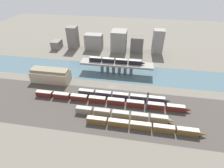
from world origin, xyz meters
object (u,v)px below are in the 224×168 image
Objects in this scene: train_yard_near at (143,126)px; train_yard_far at (109,101)px; warehouse_building at (51,75)px; train_yard_mid at (122,115)px; train_yard_outer at (123,96)px; train_on_bridge at (116,61)px; signal_tower at (147,102)px.

train_yard_near is 0.64× the size of train_yard_far.
train_yard_far is at bearing -21.40° from warehouse_building.
warehouse_building is at bearing 152.91° from train_yard_mid.
train_yard_mid reaches higher than train_yard_outer.
train_yard_far is 1.63× the size of train_yard_outer.
train_yard_near is 2.24× the size of warehouse_building.
warehouse_building is at bearing -156.96° from train_on_bridge.
signal_tower is at bearing -29.95° from train_yard_outer.
signal_tower is (72.46, -21.14, 1.69)m from warehouse_building.
train_yard_outer is at bearing 150.05° from signal_tower.
train_on_bridge is at bearing 23.04° from warehouse_building.
train_on_bridge is 0.73× the size of train_yard_outer.
train_on_bridge is 1.56× the size of warehouse_building.
train_on_bridge reaches higher than train_yard_mid.
train_yard_outer is (8.30, 6.90, -0.23)m from train_yard_far.
train_on_bridge is 62.22m from train_yard_near.
warehouse_building reaches higher than train_yard_outer.
train_yard_near is 28.44m from train_yard_outer.
warehouse_building is at bearing 167.98° from train_yard_outer.
train_yard_far is at bearing 132.92° from train_yard_mid.
train_yard_mid is 18.06m from train_yard_outer.
warehouse_building is at bearing 163.73° from signal_tower.
warehouse_building reaches higher than train_yard_far.
train_yard_near is at bearing -60.39° from train_yard_outer.
signal_tower is (15.73, -9.06, 4.80)m from train_yard_outer.
train_on_bridge reaches higher than train_yard_near.
warehouse_building is (-58.70, 30.03, 2.81)m from train_yard_mid.
train_yard_mid is 15.09m from train_yard_far.
train_yard_mid is at bearing 150.70° from train_yard_near.
train_yard_mid is 2.00× the size of warehouse_building.
train_yard_mid is at bearing -77.54° from train_on_bridge.
train_yard_outer is 2.15× the size of warehouse_building.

